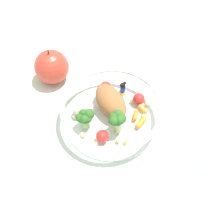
# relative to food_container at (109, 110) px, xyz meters

# --- Properties ---
(ground_plane) EXTENTS (2.40, 2.40, 0.00)m
(ground_plane) POSITION_rel_food_container_xyz_m (0.01, 0.02, -0.03)
(ground_plane) COLOR silver
(food_container) EXTENTS (0.22, 0.22, 0.07)m
(food_container) POSITION_rel_food_container_xyz_m (0.00, 0.00, 0.00)
(food_container) COLOR white
(food_container) RESTS_ON ground_plane
(loose_apple) EXTENTS (0.08, 0.08, 0.09)m
(loose_apple) POSITION_rel_food_container_xyz_m (0.02, -0.18, 0.01)
(loose_apple) COLOR #BC3828
(loose_apple) RESTS_ON ground_plane
(folded_napkin) EXTENTS (0.17, 0.17, 0.01)m
(folded_napkin) POSITION_rel_food_container_xyz_m (-0.11, 0.17, -0.03)
(folded_napkin) COLOR white
(folded_napkin) RESTS_ON ground_plane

